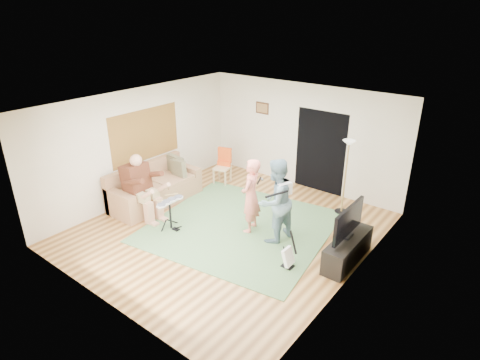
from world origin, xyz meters
name	(u,v)px	position (x,y,z in m)	size (l,w,h in m)	color
floor	(228,229)	(0.00, 0.00, 0.00)	(6.00, 6.00, 0.00)	brown
walls	(228,171)	(0.00, 0.00, 1.35)	(5.50, 6.00, 2.70)	beige
ceiling	(227,105)	(0.00, 0.00, 2.70)	(6.00, 6.00, 0.00)	white
window_blinds	(145,135)	(-2.74, 0.20, 1.55)	(2.05, 2.05, 0.00)	olive
doorway	(320,152)	(0.55, 2.99, 1.05)	(2.10, 2.10, 0.00)	black
picture_frame	(262,108)	(-1.25, 2.99, 1.90)	(0.42, 0.03, 0.32)	#3F2314
area_rug	(240,226)	(0.13, 0.25, 0.01)	(3.63, 3.52, 0.02)	#4F794A
sofa	(153,190)	(-2.30, -0.08, 0.31)	(0.94, 2.28, 0.92)	#A57752
drummer	(143,194)	(-1.86, -0.73, 0.58)	(0.96, 0.54, 1.48)	#522717
drum_kit	(170,216)	(-1.00, -0.73, 0.30)	(0.38, 0.68, 0.70)	black
singer	(251,196)	(0.39, 0.28, 0.81)	(0.59, 0.39, 1.61)	#E87665
microphone	(259,181)	(0.59, 0.28, 1.21)	(0.06, 0.06, 0.24)	black
guitarist	(275,201)	(0.99, 0.28, 0.88)	(0.85, 0.66, 1.75)	slate
guitar_held	(285,189)	(1.19, 0.28, 1.19)	(0.12, 0.60, 0.26)	white
guitar_spare	(289,257)	(1.74, -0.38, 0.23)	(0.28, 0.25, 0.79)	black
torchiere_lamp	(347,164)	(1.58, 2.22, 1.20)	(0.31, 0.31, 1.75)	black
dining_chair	(223,171)	(-1.70, 1.85, 0.34)	(0.49, 0.51, 0.95)	beige
tv_cabinet	(348,250)	(2.50, 0.47, 0.25)	(0.40, 1.40, 0.50)	black
television	(349,221)	(2.45, 0.47, 0.85)	(0.06, 1.12, 0.58)	black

